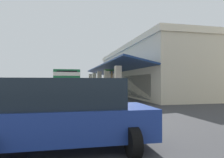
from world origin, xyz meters
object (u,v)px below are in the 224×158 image
Objects in this scene: transit_bus at (66,82)px; potted_palm at (112,93)px; parked_suv_blue at (64,113)px; parked_sedan_silver at (78,100)px; pedestrian at (102,93)px.

potted_palm is (5.10, 4.55, -1.11)m from transit_bus.
potted_palm is at bearing 162.28° from parked_suv_blue.
parked_sedan_silver is 1.40× the size of potted_palm.
potted_palm reaches higher than pedestrian.
transit_bus is 12.86m from parked_sedan_silver.
parked_suv_blue reaches higher than pedestrian.
potted_palm is at bearing 158.72° from pedestrian.
potted_palm is (-4.74, 1.85, -0.28)m from pedestrian.
transit_bus is 2.45× the size of parked_sedan_silver.
transit_bus is 2.32× the size of parked_suv_blue.
transit_bus reaches higher than pedestrian.
transit_bus is at bearing -177.40° from parked_sedan_silver.
parked_suv_blue is at bearing -0.63° from transit_bus.
potted_palm is (-14.93, 4.77, -0.27)m from parked_suv_blue.
transit_bus reaches higher than parked_sedan_silver.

